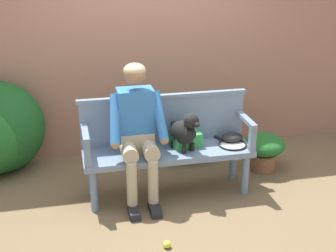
{
  "coord_description": "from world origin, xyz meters",
  "views": [
    {
      "loc": [
        -0.93,
        -4.22,
        2.42
      ],
      "look_at": [
        0.0,
        0.0,
        0.73
      ],
      "focal_mm": 51.71,
      "sensor_mm": 36.0,
      "label": 1
    }
  ],
  "objects_px": {
    "garden_bench": "(168,156)",
    "tennis_racket": "(231,144)",
    "dog_on_bench": "(185,131)",
    "baseball_glove": "(232,137)",
    "tennis_ball": "(167,244)",
    "potted_plant": "(264,149)",
    "sports_bag": "(186,139)",
    "person_seated": "(137,127)"
  },
  "relations": [
    {
      "from": "person_seated",
      "to": "potted_plant",
      "type": "distance_m",
      "value": 1.56
    },
    {
      "from": "sports_bag",
      "to": "potted_plant",
      "type": "height_order",
      "value": "sports_bag"
    },
    {
      "from": "potted_plant",
      "to": "person_seated",
      "type": "bearing_deg",
      "value": -167.82
    },
    {
      "from": "garden_bench",
      "to": "baseball_glove",
      "type": "height_order",
      "value": "baseball_glove"
    },
    {
      "from": "tennis_ball",
      "to": "tennis_racket",
      "type": "bearing_deg",
      "value": 46.4
    },
    {
      "from": "garden_bench",
      "to": "dog_on_bench",
      "type": "bearing_deg",
      "value": -15.57
    },
    {
      "from": "garden_bench",
      "to": "potted_plant",
      "type": "xyz_separation_m",
      "value": [
        1.15,
        0.3,
        -0.17
      ]
    },
    {
      "from": "garden_bench",
      "to": "sports_bag",
      "type": "bearing_deg",
      "value": 16.65
    },
    {
      "from": "potted_plant",
      "to": "tennis_racket",
      "type": "bearing_deg",
      "value": -148.13
    },
    {
      "from": "sports_bag",
      "to": "tennis_racket",
      "type": "bearing_deg",
      "value": -9.01
    },
    {
      "from": "tennis_racket",
      "to": "baseball_glove",
      "type": "distance_m",
      "value": 0.1
    },
    {
      "from": "dog_on_bench",
      "to": "tennis_racket",
      "type": "bearing_deg",
      "value": 3.58
    },
    {
      "from": "person_seated",
      "to": "dog_on_bench",
      "type": "xyz_separation_m",
      "value": [
        0.46,
        -0.03,
        -0.07
      ]
    },
    {
      "from": "person_seated",
      "to": "baseball_glove",
      "type": "xyz_separation_m",
      "value": [
        0.98,
        0.08,
        -0.22
      ]
    },
    {
      "from": "garden_bench",
      "to": "baseball_glove",
      "type": "xyz_separation_m",
      "value": [
        0.68,
        0.06,
        0.11
      ]
    },
    {
      "from": "tennis_racket",
      "to": "dog_on_bench",
      "type": "bearing_deg",
      "value": -176.42
    },
    {
      "from": "garden_bench",
      "to": "potted_plant",
      "type": "distance_m",
      "value": 1.2
    },
    {
      "from": "potted_plant",
      "to": "sports_bag",
      "type": "bearing_deg",
      "value": -165.71
    },
    {
      "from": "tennis_racket",
      "to": "potted_plant",
      "type": "relative_size",
      "value": 1.24
    },
    {
      "from": "tennis_racket",
      "to": "potted_plant",
      "type": "height_order",
      "value": "tennis_racket"
    },
    {
      "from": "potted_plant",
      "to": "garden_bench",
      "type": "bearing_deg",
      "value": -165.31
    },
    {
      "from": "tennis_racket",
      "to": "person_seated",
      "type": "bearing_deg",
      "value": 179.9
    },
    {
      "from": "person_seated",
      "to": "tennis_racket",
      "type": "xyz_separation_m",
      "value": [
        0.94,
        -0.0,
        -0.26
      ]
    },
    {
      "from": "sports_bag",
      "to": "garden_bench",
      "type": "bearing_deg",
      "value": -163.35
    },
    {
      "from": "tennis_racket",
      "to": "potted_plant",
      "type": "distance_m",
      "value": 0.64
    },
    {
      "from": "garden_bench",
      "to": "person_seated",
      "type": "height_order",
      "value": "person_seated"
    },
    {
      "from": "tennis_racket",
      "to": "sports_bag",
      "type": "xyz_separation_m",
      "value": [
        -0.45,
        0.07,
        0.06
      ]
    },
    {
      "from": "garden_bench",
      "to": "baseball_glove",
      "type": "relative_size",
      "value": 7.55
    },
    {
      "from": "tennis_ball",
      "to": "potted_plant",
      "type": "relative_size",
      "value": 0.14
    },
    {
      "from": "tennis_racket",
      "to": "potted_plant",
      "type": "xyz_separation_m",
      "value": [
        0.51,
        0.31,
        -0.24
      ]
    },
    {
      "from": "garden_bench",
      "to": "sports_bag",
      "type": "distance_m",
      "value": 0.24
    },
    {
      "from": "tennis_racket",
      "to": "sports_bag",
      "type": "bearing_deg",
      "value": 170.99
    },
    {
      "from": "tennis_racket",
      "to": "baseball_glove",
      "type": "relative_size",
      "value": 2.6
    },
    {
      "from": "garden_bench",
      "to": "tennis_racket",
      "type": "xyz_separation_m",
      "value": [
        0.64,
        -0.01,
        0.07
      ]
    },
    {
      "from": "garden_bench",
      "to": "baseball_glove",
      "type": "distance_m",
      "value": 0.69
    },
    {
      "from": "tennis_ball",
      "to": "garden_bench",
      "type": "bearing_deg",
      "value": 76.97
    },
    {
      "from": "dog_on_bench",
      "to": "tennis_ball",
      "type": "relative_size",
      "value": 6.13
    },
    {
      "from": "garden_bench",
      "to": "dog_on_bench",
      "type": "height_order",
      "value": "dog_on_bench"
    },
    {
      "from": "garden_bench",
      "to": "potted_plant",
      "type": "relative_size",
      "value": 3.59
    },
    {
      "from": "baseball_glove",
      "to": "tennis_ball",
      "type": "relative_size",
      "value": 3.33
    },
    {
      "from": "dog_on_bench",
      "to": "baseball_glove",
      "type": "relative_size",
      "value": 1.84
    },
    {
      "from": "garden_bench",
      "to": "person_seated",
      "type": "xyz_separation_m",
      "value": [
        -0.3,
        -0.01,
        0.33
      ]
    }
  ]
}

